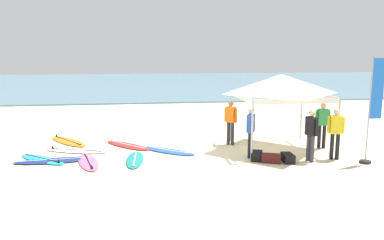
# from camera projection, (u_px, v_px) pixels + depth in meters

# --- Properties ---
(ground_plane) EXTENTS (80.00, 80.00, 0.00)m
(ground_plane) POSITION_uv_depth(u_px,v_px,m) (219.00, 155.00, 13.38)
(ground_plane) COLOR beige
(sea) EXTENTS (80.00, 36.00, 0.10)m
(sea) POSITION_uv_depth(u_px,v_px,m) (161.00, 83.00, 44.40)
(sea) COLOR #568499
(sea) RESTS_ON ground
(canopy_tent) EXTENTS (3.08, 3.08, 2.75)m
(canopy_tent) POSITION_uv_depth(u_px,v_px,m) (281.00, 84.00, 13.89)
(canopy_tent) COLOR #B7B7BC
(canopy_tent) RESTS_ON ground
(surfboard_red) EXTENTS (1.96, 2.09, 0.19)m
(surfboard_red) POSITION_uv_depth(u_px,v_px,m) (127.00, 145.00, 14.69)
(surfboard_red) COLOR red
(surfboard_red) RESTS_ON ground
(surfboard_white) EXTENTS (2.36, 1.36, 0.19)m
(surfboard_white) POSITION_uv_depth(u_px,v_px,m) (76.00, 151.00, 13.88)
(surfboard_white) COLOR white
(surfboard_white) RESTS_ON ground
(surfboard_pink) EXTENTS (1.10, 2.25, 0.19)m
(surfboard_pink) POSITION_uv_depth(u_px,v_px,m) (88.00, 162.00, 12.47)
(surfboard_pink) COLOR pink
(surfboard_pink) RESTS_ON ground
(surfboard_teal) EXTENTS (0.68, 2.11, 0.19)m
(surfboard_teal) POSITION_uv_depth(u_px,v_px,m) (135.00, 159.00, 12.75)
(surfboard_teal) COLOR #19847F
(surfboard_teal) RESTS_ON ground
(surfboard_orange) EXTENTS (1.99, 2.38, 0.19)m
(surfboard_orange) POSITION_uv_depth(u_px,v_px,m) (68.00, 141.00, 15.36)
(surfboard_orange) COLOR orange
(surfboard_orange) RESTS_ON ground
(surfboard_cyan) EXTENTS (1.96, 1.86, 0.19)m
(surfboard_cyan) POSITION_uv_depth(u_px,v_px,m) (42.00, 159.00, 12.78)
(surfboard_cyan) COLOR #23B2CC
(surfboard_cyan) RESTS_ON ground
(surfboard_blue) EXTENTS (2.09, 1.86, 0.19)m
(surfboard_blue) POSITION_uv_depth(u_px,v_px,m) (168.00, 151.00, 13.87)
(surfboard_blue) COLOR blue
(surfboard_blue) RESTS_ON ground
(surfboard_navy) EXTENTS (2.62, 0.94, 0.19)m
(surfboard_navy) POSITION_uv_depth(u_px,v_px,m) (56.00, 160.00, 12.64)
(surfboard_navy) COLOR navy
(surfboard_navy) RESTS_ON ground
(person_green) EXTENTS (0.55, 0.26, 1.71)m
(person_green) POSITION_uv_depth(u_px,v_px,m) (322.00, 122.00, 14.22)
(person_green) COLOR black
(person_green) RESTS_ON ground
(person_blue) EXTENTS (0.36, 0.49, 1.71)m
(person_blue) POSITION_uv_depth(u_px,v_px,m) (251.00, 129.00, 12.97)
(person_blue) COLOR black
(person_blue) RESTS_ON ground
(person_yellow) EXTENTS (0.53, 0.32, 1.71)m
(person_yellow) POSITION_uv_depth(u_px,v_px,m) (336.00, 130.00, 12.73)
(person_yellow) COLOR black
(person_yellow) RESTS_ON ground
(person_orange) EXTENTS (0.42, 0.41, 1.71)m
(person_orange) POSITION_uv_depth(u_px,v_px,m) (231.00, 119.00, 14.77)
(person_orange) COLOR #2D2D33
(person_orange) RESTS_ON ground
(person_black) EXTENTS (0.33, 0.52, 1.71)m
(person_black) POSITION_uv_depth(u_px,v_px,m) (311.00, 132.00, 12.49)
(person_black) COLOR #383842
(person_black) RESTS_ON ground
(banner_flag) EXTENTS (0.60, 0.36, 3.40)m
(banner_flag) POSITION_uv_depth(u_px,v_px,m) (372.00, 115.00, 12.21)
(banner_flag) COLOR #99999E
(banner_flag) RESTS_ON ground
(gear_bag_near_tent) EXTENTS (0.36, 0.62, 0.28)m
(gear_bag_near_tent) POSITION_uv_depth(u_px,v_px,m) (288.00, 158.00, 12.55)
(gear_bag_near_tent) COLOR black
(gear_bag_near_tent) RESTS_ON ground
(gear_bag_by_pole) EXTENTS (0.68, 0.52, 0.28)m
(gear_bag_by_pole) POSITION_uv_depth(u_px,v_px,m) (271.00, 158.00, 12.50)
(gear_bag_by_pole) COLOR #4C1919
(gear_bag_by_pole) RESTS_ON ground
(gear_bag_on_sand) EXTENTS (0.53, 0.68, 0.28)m
(gear_bag_on_sand) POSITION_uv_depth(u_px,v_px,m) (257.00, 156.00, 12.81)
(gear_bag_on_sand) COLOR black
(gear_bag_on_sand) RESTS_ON ground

